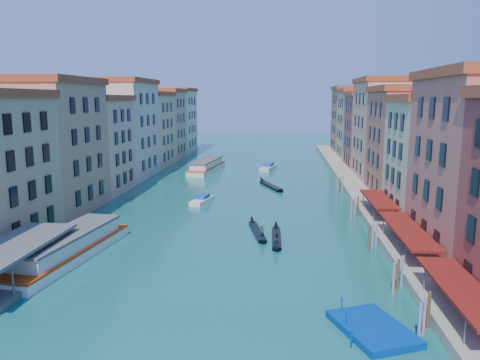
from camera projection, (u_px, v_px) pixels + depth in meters
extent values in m
cube|color=tan|center=(49.00, 149.00, 69.38)|extent=(12.00, 17.00, 19.00)
cube|color=maroon|center=(44.00, 80.00, 67.64)|extent=(12.80, 17.40, 1.00)
cube|color=tan|center=(91.00, 147.00, 84.80)|extent=(12.00, 14.00, 16.50)
cube|color=maroon|center=(89.00, 98.00, 83.28)|extent=(12.80, 14.40, 1.00)
cube|color=#BFB19C|center=(121.00, 131.00, 100.18)|extent=(12.00, 18.00, 20.00)
cube|color=maroon|center=(119.00, 81.00, 98.36)|extent=(12.80, 18.40, 1.00)
cube|color=tan|center=(144.00, 131.00, 117.07)|extent=(12.00, 16.00, 17.50)
cube|color=maroon|center=(143.00, 94.00, 115.46)|extent=(12.80, 16.40, 1.00)
cube|color=tan|center=(160.00, 126.00, 132.18)|extent=(12.00, 15.00, 18.50)
cube|color=maroon|center=(159.00, 91.00, 130.49)|extent=(12.80, 15.40, 1.00)
cube|color=beige|center=(174.00, 122.00, 147.83)|extent=(12.00, 17.00, 19.00)
cube|color=maroon|center=(173.00, 90.00, 146.09)|extent=(12.80, 17.40, 1.00)
cube|color=#CEB990|center=(439.00, 163.00, 64.01)|extent=(12.00, 14.00, 16.50)
cube|color=maroon|center=(444.00, 98.00, 62.49)|extent=(12.80, 14.40, 1.00)
cube|color=#BC5D48|center=(410.00, 146.00, 78.59)|extent=(12.00, 16.00, 18.00)
cube|color=maroon|center=(414.00, 89.00, 76.94)|extent=(12.80, 16.40, 1.00)
cube|color=tan|center=(388.00, 133.00, 95.08)|extent=(12.00, 18.00, 20.00)
cube|color=maroon|center=(391.00, 80.00, 93.26)|extent=(12.80, 18.40, 1.00)
cube|color=#97493F|center=(373.00, 133.00, 111.48)|extent=(12.00, 15.00, 17.50)
cube|color=maroon|center=(375.00, 93.00, 109.87)|extent=(12.80, 15.40, 1.00)
cube|color=tan|center=(362.00, 127.00, 126.59)|extent=(12.00, 16.00, 18.50)
cube|color=maroon|center=(364.00, 90.00, 124.90)|extent=(12.80, 16.40, 1.00)
cube|color=#98684A|center=(354.00, 122.00, 142.68)|extent=(12.00, 17.00, 19.50)
cube|color=maroon|center=(355.00, 88.00, 140.90)|extent=(12.80, 17.40, 1.00)
cube|color=#ACA18B|center=(351.00, 183.00, 91.58)|extent=(4.00, 140.00, 1.00)
cube|color=maroon|center=(463.00, 289.00, 34.74)|extent=(3.20, 13.50, 0.25)
cylinder|color=#5C5C5E|center=(464.00, 337.00, 30.72)|extent=(0.12, 0.12, 3.00)
cylinder|color=#5C5C5E|center=(424.00, 284.00, 39.54)|extent=(0.12, 0.12, 3.00)
cube|color=maroon|center=(407.00, 229.00, 50.43)|extent=(3.20, 15.30, 0.25)
cylinder|color=#5C5C5E|center=(405.00, 258.00, 45.82)|extent=(0.12, 0.12, 3.00)
cylinder|color=#5C5C5E|center=(383.00, 229.00, 55.82)|extent=(0.12, 0.12, 3.00)
cube|color=maroon|center=(379.00, 199.00, 65.63)|extent=(3.20, 12.60, 0.25)
cylinder|color=#5C5C5E|center=(374.00, 217.00, 61.90)|extent=(0.12, 0.12, 3.00)
cylinder|color=#5C5C5E|center=(363.00, 203.00, 70.14)|extent=(0.12, 0.12, 3.00)
cube|color=#5C5C5E|center=(12.00, 282.00, 43.10)|extent=(5.00, 16.00, 0.60)
cube|color=#5C5C5E|center=(9.00, 248.00, 42.55)|extent=(5.40, 16.40, 0.30)
cylinder|color=brown|center=(420.00, 324.00, 32.92)|extent=(0.24, 0.24, 3.20)
cylinder|color=brown|center=(424.00, 318.00, 33.85)|extent=(0.24, 0.24, 3.20)
cylinder|color=brown|center=(429.00, 312.00, 34.77)|extent=(0.24, 0.24, 3.20)
cylinder|color=brown|center=(393.00, 280.00, 40.77)|extent=(0.24, 0.24, 3.20)
cylinder|color=brown|center=(398.00, 276.00, 41.69)|extent=(0.24, 0.24, 3.20)
cylinder|color=brown|center=(402.00, 272.00, 42.62)|extent=(0.24, 0.24, 3.20)
cylinder|color=brown|center=(369.00, 239.00, 52.53)|extent=(0.24, 0.24, 3.20)
cylinder|color=brown|center=(373.00, 237.00, 53.46)|extent=(0.24, 0.24, 3.20)
cylinder|color=brown|center=(376.00, 235.00, 54.39)|extent=(0.24, 0.24, 3.20)
cylinder|color=brown|center=(351.00, 210.00, 66.26)|extent=(0.24, 0.24, 3.20)
cylinder|color=brown|center=(355.00, 209.00, 67.19)|extent=(0.24, 0.24, 3.20)
cylinder|color=brown|center=(358.00, 207.00, 68.11)|extent=(0.24, 0.24, 3.20)
cylinder|color=brown|center=(337.00, 186.00, 83.91)|extent=(0.24, 0.24, 3.20)
cylinder|color=brown|center=(340.00, 186.00, 84.84)|extent=(0.24, 0.24, 3.20)
cylinder|color=brown|center=(343.00, 185.00, 85.76)|extent=(0.24, 0.24, 3.20)
cylinder|color=brown|center=(10.00, 256.00, 47.08)|extent=(0.24, 0.24, 3.20)
cube|color=white|center=(68.00, 254.00, 49.96)|extent=(6.61, 20.01, 1.18)
cube|color=silver|center=(68.00, 242.00, 49.74)|extent=(5.68, 16.05, 1.57)
cube|color=#5C5C5E|center=(67.00, 234.00, 49.58)|extent=(6.02, 16.57, 0.25)
cube|color=#E2440D|center=(68.00, 249.00, 49.87)|extent=(6.66, 20.01, 0.25)
cube|color=white|center=(207.00, 169.00, 109.99)|extent=(6.39, 18.74, 1.10)
cube|color=silver|center=(207.00, 164.00, 109.78)|extent=(5.47, 15.04, 1.47)
cube|color=#5C5C5E|center=(207.00, 160.00, 109.63)|extent=(5.80, 15.53, 0.23)
cube|color=#E2440D|center=(207.00, 167.00, 109.90)|extent=(6.43, 18.75, 0.23)
cube|color=black|center=(257.00, 232.00, 59.44)|extent=(2.78, 8.46, 0.42)
cone|color=black|center=(252.00, 220.00, 63.96)|extent=(1.22, 2.02, 1.57)
cone|color=black|center=(263.00, 241.00, 54.82)|extent=(1.15, 1.70, 1.39)
imported|color=#233236|center=(262.00, 232.00, 55.79)|extent=(0.66, 0.50, 1.62)
cube|color=black|center=(276.00, 238.00, 56.71)|extent=(1.27, 8.53, 0.43)
cone|color=black|center=(276.00, 225.00, 61.30)|extent=(0.90, 1.92, 1.59)
cone|color=black|center=(277.00, 248.00, 52.03)|extent=(0.89, 1.59, 1.40)
imported|color=#282930|center=(277.00, 239.00, 53.02)|extent=(0.81, 0.64, 1.63)
cube|color=black|center=(271.00, 186.00, 89.96)|extent=(4.76, 9.62, 0.49)
cone|color=black|center=(262.00, 179.00, 95.07)|extent=(1.73, 2.41, 1.84)
cone|color=black|center=(281.00, 190.00, 84.72)|extent=(1.59, 2.06, 1.62)
cube|color=white|center=(202.00, 201.00, 76.58)|extent=(3.27, 6.50, 0.71)
cube|color=#1549B1|center=(203.00, 197.00, 76.89)|extent=(2.14, 2.95, 0.62)
cube|color=silver|center=(268.00, 168.00, 111.76)|extent=(3.97, 7.89, 0.86)
cube|color=#1549B1|center=(269.00, 165.00, 112.14)|extent=(2.60, 3.58, 0.75)
cube|color=#003896|center=(373.00, 329.00, 34.36)|extent=(6.50, 7.67, 0.54)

